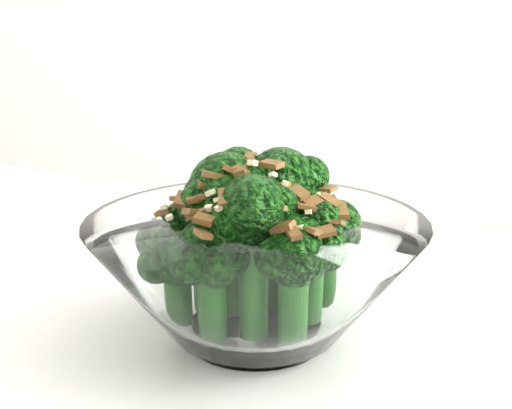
{
  "coord_description": "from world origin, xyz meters",
  "views": [
    {
      "loc": [
        0.15,
        -0.44,
        0.97
      ],
      "look_at": [
        0.12,
        -0.01,
        0.84
      ],
      "focal_mm": 50.0,
      "sensor_mm": 36.0,
      "label": 1
    }
  ],
  "objects": [
    {
      "name": "broccoli_dish",
      "position": [
        0.12,
        -0.01,
        0.8
      ],
      "size": [
        0.22,
        0.22,
        0.13
      ],
      "color": "white",
      "rests_on": "table"
    }
  ]
}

